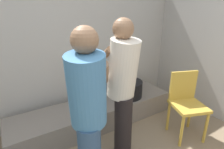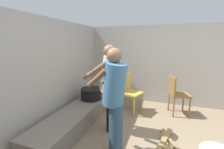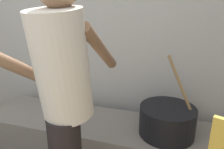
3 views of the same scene
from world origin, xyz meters
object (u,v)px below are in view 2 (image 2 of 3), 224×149
object	(u,v)px
chair_yellow	(130,91)
cooking_pot_main	(91,94)
cook_in_cream_shirt	(110,84)
chair_brown_wood	(177,93)
cook_in_blue_shirt	(114,96)

from	to	relation	value
chair_yellow	cooking_pot_main	bearing A→B (deg)	113.28
cook_in_cream_shirt	chair_brown_wood	distance (m)	1.70
cooking_pot_main	chair_brown_wood	size ratio (longest dim) A/B	0.80
cook_in_blue_shirt	chair_brown_wood	distance (m)	1.94
cook_in_blue_shirt	chair_yellow	bearing A→B (deg)	3.69
cook_in_blue_shirt	chair_yellow	world-z (taller)	cook_in_blue_shirt
cook_in_blue_shirt	chair_brown_wood	size ratio (longest dim) A/B	1.75
cooking_pot_main	cook_in_blue_shirt	size ratio (longest dim) A/B	0.46
cooking_pot_main	cook_in_blue_shirt	bearing A→B (deg)	-139.93
cook_in_blue_shirt	chair_brown_wood	xyz separation A→B (m)	(1.65, -0.94, -0.38)
cooking_pot_main	cook_in_blue_shirt	xyz separation A→B (m)	(-1.09, -0.92, 0.42)
cook_in_cream_shirt	chair_yellow	distance (m)	1.03
cook_in_cream_shirt	chair_yellow	bearing A→B (deg)	-9.60
chair_brown_wood	chair_yellow	distance (m)	1.05
cooking_pot_main	cook_in_cream_shirt	xyz separation A→B (m)	(-0.58, -0.67, 0.44)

